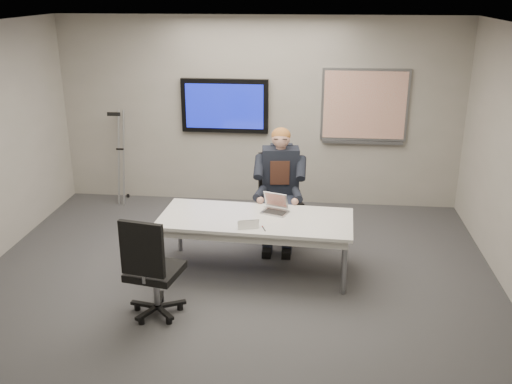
# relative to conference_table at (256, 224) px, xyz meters

# --- Properties ---
(floor) EXTENTS (6.00, 6.00, 0.02)m
(floor) POSITION_rel_conference_table_xyz_m (-0.20, -0.66, -0.60)
(floor) COLOR #353638
(floor) RESTS_ON ground
(ceiling) EXTENTS (6.00, 6.00, 0.02)m
(ceiling) POSITION_rel_conference_table_xyz_m (-0.20, -0.66, 2.20)
(ceiling) COLOR silver
(ceiling) RESTS_ON wall_back
(wall_back) EXTENTS (6.00, 0.02, 2.80)m
(wall_back) POSITION_rel_conference_table_xyz_m (-0.20, 2.34, 0.80)
(wall_back) COLOR gray
(wall_back) RESTS_ON ground
(wall_front) EXTENTS (6.00, 0.02, 2.80)m
(wall_front) POSITION_rel_conference_table_xyz_m (-0.20, -3.66, 0.80)
(wall_front) COLOR gray
(wall_front) RESTS_ON ground
(conference_table) EXTENTS (2.25, 1.03, 0.68)m
(conference_table) POSITION_rel_conference_table_xyz_m (0.00, 0.00, 0.00)
(conference_table) COLOR silver
(conference_table) RESTS_ON ground
(tv_display) EXTENTS (1.30, 0.09, 0.80)m
(tv_display) POSITION_rel_conference_table_xyz_m (-0.70, 2.28, 0.90)
(tv_display) COLOR black
(tv_display) RESTS_ON wall_back
(whiteboard) EXTENTS (1.25, 0.08, 1.10)m
(whiteboard) POSITION_rel_conference_table_xyz_m (1.35, 2.31, 0.93)
(whiteboard) COLOR gray
(whiteboard) RESTS_ON wall_back
(office_chair_far) EXTENTS (0.70, 0.70, 1.12)m
(office_chair_far) POSITION_rel_conference_table_xyz_m (0.20, 1.05, -0.25)
(office_chair_far) COLOR black
(office_chair_far) RESTS_ON ground
(office_chair_near) EXTENTS (0.62, 0.62, 1.11)m
(office_chair_near) POSITION_rel_conference_table_xyz_m (-0.91, -1.09, -0.25)
(office_chair_near) COLOR black
(office_chair_near) RESTS_ON ground
(seated_person) EXTENTS (0.49, 0.85, 1.51)m
(seated_person) POSITION_rel_conference_table_xyz_m (0.22, 0.78, 0.01)
(seated_person) COLOR #1F2434
(seated_person) RESTS_ON office_chair_far
(crutch) EXTENTS (0.48, 0.75, 1.54)m
(crutch) POSITION_rel_conference_table_xyz_m (-2.29, 2.10, 0.14)
(crutch) COLOR #9FA2A7
(crutch) RESTS_ON ground
(laptop) EXTENTS (0.35, 0.37, 0.21)m
(laptop) POSITION_rel_conference_table_xyz_m (0.21, 0.21, 0.13)
(laptop) COLOR #B0B0B2
(laptop) RESTS_ON conference_table
(name_tent) EXTENTS (0.24, 0.13, 0.09)m
(name_tent) POSITION_rel_conference_table_xyz_m (-0.05, -0.31, 0.12)
(name_tent) COLOR white
(name_tent) RESTS_ON conference_table
(pen) EXTENTS (0.05, 0.13, 0.01)m
(pen) POSITION_rel_conference_table_xyz_m (0.12, -0.31, 0.08)
(pen) COLOR black
(pen) RESTS_ON conference_table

